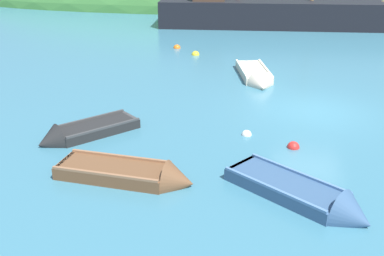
# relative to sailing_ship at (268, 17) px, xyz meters

# --- Properties ---
(ground_plane) EXTENTS (120.00, 120.00, 0.00)m
(ground_plane) POSITION_rel_sailing_ship_xyz_m (0.38, -17.52, -0.67)
(ground_plane) COLOR teal
(shore_hill) EXTENTS (54.64, 18.42, 9.55)m
(shore_hill) POSITION_rel_sailing_ship_xyz_m (-2.37, 13.56, -0.67)
(shore_hill) COLOR #387033
(shore_hill) RESTS_ON ground
(sailing_ship) EXTENTS (18.34, 4.11, 12.13)m
(sailing_ship) POSITION_rel_sailing_ship_xyz_m (0.00, 0.00, 0.00)
(sailing_ship) COLOR black
(sailing_ship) RESTS_ON ground
(rowboat_portside) EXTENTS (3.63, 3.37, 1.15)m
(rowboat_portside) POSITION_rel_sailing_ship_xyz_m (-0.77, -24.01, -0.57)
(rowboat_portside) COLOR #335175
(rowboat_portside) RESTS_ON ground
(rowboat_far) EXTENTS (3.85, 1.78, 1.10)m
(rowboat_far) POSITION_rel_sailing_ship_xyz_m (-5.17, -23.22, -0.56)
(rowboat_far) COLOR brown
(rowboat_far) RESTS_ON ground
(rowboat_near_dock) EXTENTS (1.70, 4.04, 1.14)m
(rowboat_near_dock) POSITION_rel_sailing_ship_xyz_m (-1.50, -13.65, -0.57)
(rowboat_near_dock) COLOR beige
(rowboat_near_dock) RESTS_ON ground
(rowboat_center) EXTENTS (3.18, 3.05, 1.06)m
(rowboat_center) POSITION_rel_sailing_ship_xyz_m (-7.46, -20.54, -0.58)
(rowboat_center) COLOR black
(rowboat_center) RESTS_ON ground
(buoy_yellow) EXTENTS (0.43, 0.43, 0.43)m
(buoy_yellow) POSITION_rel_sailing_ship_xyz_m (-4.57, -9.15, -0.67)
(buoy_yellow) COLOR yellow
(buoy_yellow) RESTS_ON ground
(buoy_red) EXTENTS (0.39, 0.39, 0.39)m
(buoy_red) POSITION_rel_sailing_ship_xyz_m (-0.73, -20.84, -0.67)
(buoy_red) COLOR red
(buoy_red) RESTS_ON ground
(buoy_white) EXTENTS (0.33, 0.33, 0.33)m
(buoy_white) POSITION_rel_sailing_ship_xyz_m (-2.13, -19.99, -0.67)
(buoy_white) COLOR white
(buoy_white) RESTS_ON ground
(buoy_orange) EXTENTS (0.42, 0.42, 0.42)m
(buoy_orange) POSITION_rel_sailing_ship_xyz_m (-5.75, -7.60, -0.67)
(buoy_orange) COLOR orange
(buoy_orange) RESTS_ON ground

